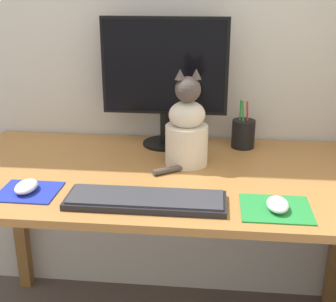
# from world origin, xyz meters

# --- Properties ---
(wall_back) EXTENTS (7.00, 0.04, 2.50)m
(wall_back) POSITION_xyz_m (0.00, 0.40, 1.25)
(wall_back) COLOR beige
(wall_back) RESTS_ON ground_plane
(desk) EXTENTS (1.45, 0.74, 0.74)m
(desk) POSITION_xyz_m (0.00, 0.00, 0.65)
(desk) COLOR #A87038
(desk) RESTS_ON ground_plane
(monitor) EXTENTS (0.47, 0.17, 0.48)m
(monitor) POSITION_xyz_m (-0.03, 0.27, 1.01)
(monitor) COLOR black
(monitor) RESTS_ON desk
(keyboard) EXTENTS (0.46, 0.14, 0.02)m
(keyboard) POSITION_xyz_m (-0.03, -0.24, 0.75)
(keyboard) COLOR black
(keyboard) RESTS_ON desk
(mousepad_left) EXTENTS (0.18, 0.16, 0.00)m
(mousepad_left) POSITION_xyz_m (-0.39, -0.20, 0.74)
(mousepad_left) COLOR #1E2D9E
(mousepad_left) RESTS_ON desk
(mousepad_right) EXTENTS (0.20, 0.17, 0.00)m
(mousepad_right) POSITION_xyz_m (0.34, -0.24, 0.74)
(mousepad_right) COLOR #238438
(mousepad_right) RESTS_ON desk
(computer_mouse_left) EXTENTS (0.06, 0.10, 0.03)m
(computer_mouse_left) POSITION_xyz_m (-0.40, -0.20, 0.75)
(computer_mouse_left) COLOR white
(computer_mouse_left) RESTS_ON mousepad_left
(computer_mouse_right) EXTENTS (0.06, 0.10, 0.03)m
(computer_mouse_right) POSITION_xyz_m (0.34, -0.24, 0.75)
(computer_mouse_right) COLOR white
(computer_mouse_right) RESTS_ON mousepad_right
(cat) EXTENTS (0.19, 0.22, 0.33)m
(cat) POSITION_xyz_m (0.07, 0.08, 0.86)
(cat) COLOR beige
(cat) RESTS_ON desk
(pen_cup) EXTENTS (0.09, 0.09, 0.18)m
(pen_cup) POSITION_xyz_m (0.27, 0.27, 0.79)
(pen_cup) COLOR black
(pen_cup) RESTS_ON desk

